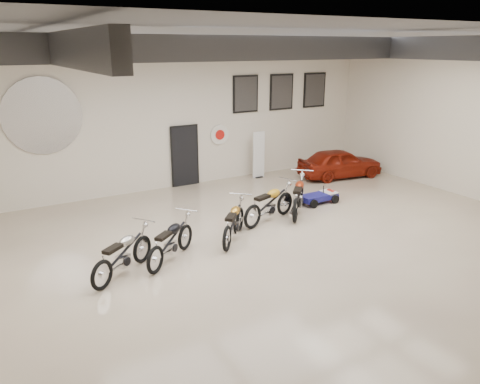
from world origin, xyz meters
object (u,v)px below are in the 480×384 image
motorcycle_black (171,240)px  vintage_car (340,163)px  motorcycle_red (299,195)px  motorcycle_silver (123,253)px  banner_stand (259,154)px  motorcycle_yellow (269,203)px  motorcycle_gold (234,221)px  go_kart (322,194)px

motorcycle_black → vintage_car: bearing=-14.7°
motorcycle_black → motorcycle_red: motorcycle_red is taller
motorcycle_silver → vintage_car: bearing=-14.3°
banner_stand → motorcycle_black: (-5.61, -5.08, -0.39)m
banner_stand → motorcycle_yellow: banner_stand is taller
motorcycle_gold → motorcycle_black: bearing=143.4°
motorcycle_black → motorcycle_silver: bearing=149.3°
go_kart → motorcycle_red: bearing=-161.8°
motorcycle_silver → go_kart: 7.14m
motorcycle_silver → motorcycle_black: 1.18m
banner_stand → motorcycle_yellow: 4.66m
motorcycle_red → vintage_car: (3.80, 2.47, -0.02)m
motorcycle_yellow → motorcycle_red: 1.12m
motorcycle_red → motorcycle_gold: bearing=149.5°
motorcycle_yellow → vintage_car: (4.92, 2.58, 0.00)m
motorcycle_black → motorcycle_yellow: (3.38, 1.00, 0.04)m
motorcycle_silver → vintage_car: size_ratio=0.61×
motorcycle_silver → go_kart: (6.93, 1.70, -0.24)m
motorcycle_red → go_kart: bearing=-27.8°
go_kart → motorcycle_yellow: bearing=-167.8°
motorcycle_yellow → go_kart: (2.38, 0.56, -0.27)m
motorcycle_black → go_kart: bearing=-22.9°
motorcycle_red → vintage_car: 4.53m
banner_stand → motorcycle_red: size_ratio=0.82×
banner_stand → motorcycle_yellow: bearing=-119.0°
go_kart → vintage_car: 3.26m
motorcycle_black → go_kart: 5.97m
banner_stand → vintage_car: bearing=-29.5°
go_kart → motorcycle_silver: bearing=-167.2°
banner_stand → motorcycle_red: bearing=-106.1°
banner_stand → motorcycle_silver: 8.57m
motorcycle_silver → motorcycle_gold: size_ratio=1.01×
vintage_car → motorcycle_silver: bearing=120.2°
motorcycle_yellow → banner_stand: bearing=42.9°
banner_stand → vintage_car: 3.10m
motorcycle_yellow → motorcycle_gold: bearing=-175.1°
motorcycle_black → motorcycle_red: bearing=-24.1°
motorcycle_silver → go_kart: bearing=-21.9°
motorcycle_silver → banner_stand: bearing=1.9°
banner_stand → motorcycle_gold: bearing=-128.7°
motorcycle_black → go_kart: size_ratio=1.27×
motorcycle_silver → vintage_car: (9.47, 3.73, 0.03)m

